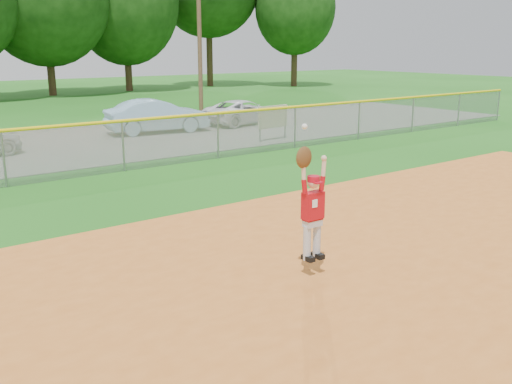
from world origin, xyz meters
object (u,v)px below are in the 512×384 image
(car_white_b, at_px, (243,112))
(ballplayer, at_px, (311,204))
(sponsor_sign, at_px, (273,118))
(car_blue, at_px, (157,116))

(car_white_b, xyz_separation_m, ballplayer, (-9.82, -15.65, 0.62))
(car_white_b, height_order, sponsor_sign, sponsor_sign)
(car_blue, distance_m, ballplayer, 16.44)
(car_blue, distance_m, sponsor_sign, 5.29)
(car_blue, bearing_deg, sponsor_sign, -141.77)
(car_blue, bearing_deg, car_white_b, -80.85)
(car_blue, xyz_separation_m, car_white_b, (4.55, 0.09, -0.14))
(sponsor_sign, distance_m, ballplayer, 13.56)
(car_blue, xyz_separation_m, ballplayer, (-5.28, -15.56, 0.48))
(car_blue, height_order, ballplayer, ballplayer)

